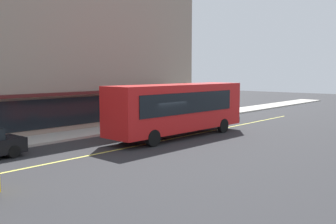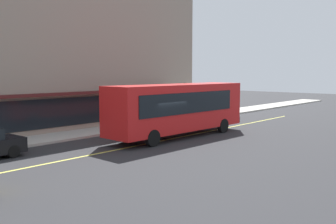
% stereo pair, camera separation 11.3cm
% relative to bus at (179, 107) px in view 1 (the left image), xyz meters
% --- Properties ---
extents(ground, '(120.00, 120.00, 0.00)m').
position_rel_bus_xyz_m(ground, '(-2.04, -0.17, -1.99)').
color(ground, '#28282B').
extents(sidewalk, '(80.00, 2.91, 0.15)m').
position_rel_bus_xyz_m(sidewalk, '(-2.04, 5.56, -1.91)').
color(sidewalk, '#B2ADA3').
rests_on(sidewalk, ground).
extents(lane_centre_stripe, '(36.00, 0.16, 0.01)m').
position_rel_bus_xyz_m(lane_centre_stripe, '(-2.04, -0.17, -1.98)').
color(lane_centre_stripe, '#D8D14C').
rests_on(lane_centre_stripe, ground).
extents(storefront_building, '(27.38, 10.00, 11.66)m').
position_rel_bus_xyz_m(storefront_building, '(-3.28, 11.71, 3.84)').
color(storefront_building, gray).
rests_on(storefront_building, ground).
extents(bus, '(11.19, 2.84, 3.50)m').
position_rel_bus_xyz_m(bus, '(0.00, 0.00, 0.00)').
color(bus, red).
rests_on(bus, ground).
extents(traffic_light, '(0.30, 0.52, 3.20)m').
position_rel_bus_xyz_m(traffic_light, '(6.60, 4.70, 0.55)').
color(traffic_light, '#2D2D33').
rests_on(traffic_light, sidewalk).
extents(pedestrian_near_storefront, '(0.34, 0.34, 1.57)m').
position_rel_bus_xyz_m(pedestrian_near_storefront, '(6.90, 6.52, -0.90)').
color(pedestrian_near_storefront, black).
rests_on(pedestrian_near_storefront, sidewalk).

